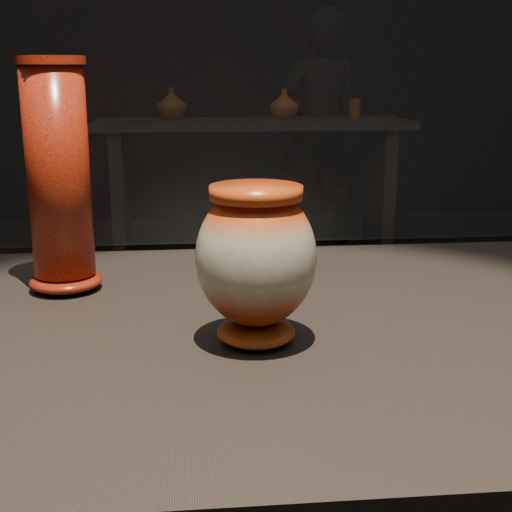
{
  "coord_description": "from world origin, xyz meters",
  "views": [
    {
      "loc": [
        -0.13,
        -0.87,
        1.22
      ],
      "look_at": [
        -0.05,
        -0.07,
        1.01
      ],
      "focal_mm": 50.0,
      "sensor_mm": 36.0,
      "label": 1
    }
  ],
  "objects_px": {
    "back_shelf": "(252,161)",
    "display_plinth": "(284,502)",
    "visitor": "(320,130)",
    "main_vase": "(256,259)",
    "tall_vase": "(59,181)"
  },
  "relations": [
    {
      "from": "display_plinth",
      "to": "back_shelf",
      "type": "relative_size",
      "value": 1.0
    },
    {
      "from": "back_shelf",
      "to": "main_vase",
      "type": "bearing_deg",
      "value": -95.31
    },
    {
      "from": "back_shelf",
      "to": "visitor",
      "type": "relative_size",
      "value": 1.24
    },
    {
      "from": "main_vase",
      "to": "back_shelf",
      "type": "xyz_separation_m",
      "value": [
        0.35,
        3.78,
        -0.37
      ]
    },
    {
      "from": "visitor",
      "to": "display_plinth",
      "type": "bearing_deg",
      "value": 74.36
    },
    {
      "from": "main_vase",
      "to": "tall_vase",
      "type": "bearing_deg",
      "value": 137.76
    },
    {
      "from": "main_vase",
      "to": "tall_vase",
      "type": "xyz_separation_m",
      "value": [
        -0.26,
        0.24,
        0.06
      ]
    },
    {
      "from": "main_vase",
      "to": "visitor",
      "type": "relative_size",
      "value": 0.12
    },
    {
      "from": "display_plinth",
      "to": "main_vase",
      "type": "height_order",
      "value": "main_vase"
    },
    {
      "from": "display_plinth",
      "to": "back_shelf",
      "type": "xyz_separation_m",
      "value": [
        0.3,
        3.71,
        0.01
      ]
    },
    {
      "from": "display_plinth",
      "to": "visitor",
      "type": "xyz_separation_m",
      "value": [
        0.81,
        4.06,
        0.17
      ]
    },
    {
      "from": "main_vase",
      "to": "visitor",
      "type": "bearing_deg",
      "value": 78.29
    },
    {
      "from": "back_shelf",
      "to": "display_plinth",
      "type": "bearing_deg",
      "value": -94.69
    },
    {
      "from": "main_vase",
      "to": "tall_vase",
      "type": "height_order",
      "value": "tall_vase"
    },
    {
      "from": "display_plinth",
      "to": "main_vase",
      "type": "relative_size",
      "value": 10.38
    }
  ]
}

